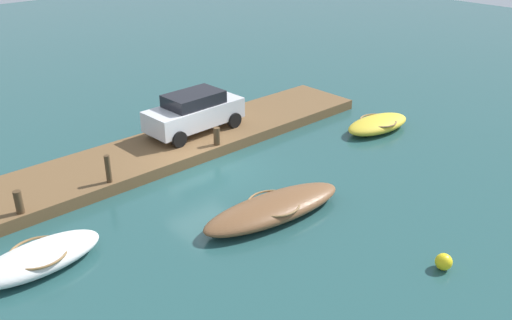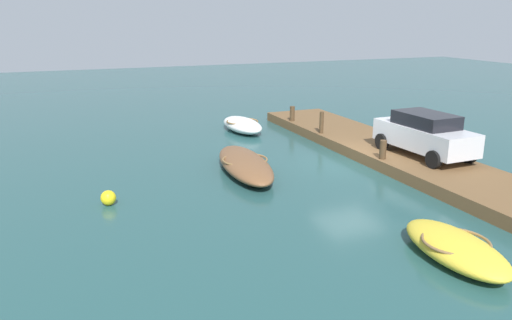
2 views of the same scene
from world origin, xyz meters
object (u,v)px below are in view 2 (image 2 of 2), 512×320
(motorboat_brown, at_px, (245,164))
(mooring_post_west, at_px, (383,150))
(rowboat_yellow, at_px, (455,247))
(marker_buoy, at_px, (108,198))
(parked_car, at_px, (425,134))
(mooring_post_mid_east, at_px, (292,114))
(mooring_post_mid_west, at_px, (322,123))
(rowboat_white, at_px, (242,125))

(motorboat_brown, bearing_deg, mooring_post_west, -101.64)
(rowboat_yellow, xyz_separation_m, marker_buoy, (6.81, 7.19, -0.08))
(motorboat_brown, bearing_deg, rowboat_yellow, -158.94)
(motorboat_brown, bearing_deg, parked_car, -98.79)
(mooring_post_west, distance_m, parked_car, 1.78)
(parked_car, bearing_deg, mooring_post_mid_east, 10.04)
(mooring_post_west, height_order, parked_car, parked_car)
(mooring_post_mid_west, height_order, parked_car, parked_car)
(mooring_post_west, bearing_deg, rowboat_white, 17.18)
(parked_car, height_order, marker_buoy, parked_car)
(rowboat_yellow, bearing_deg, rowboat_white, 4.10)
(rowboat_white, xyz_separation_m, mooring_post_mid_east, (-0.49, -2.53, 0.47))
(rowboat_yellow, relative_size, mooring_post_mid_west, 3.48)
(rowboat_yellow, distance_m, mooring_post_mid_east, 14.68)
(marker_buoy, bearing_deg, rowboat_yellow, -133.42)
(mooring_post_mid_east, distance_m, marker_buoy, 12.53)
(mooring_post_mid_west, relative_size, mooring_post_mid_east, 1.32)
(mooring_post_west, bearing_deg, rowboat_yellow, 157.78)
(marker_buoy, bearing_deg, motorboat_brown, -73.03)
(rowboat_yellow, distance_m, motorboat_brown, 8.62)
(mooring_post_west, relative_size, parked_car, 0.17)
(motorboat_brown, height_order, mooring_post_west, mooring_post_west)
(marker_buoy, bearing_deg, parked_car, -91.38)
(rowboat_white, bearing_deg, mooring_post_mid_west, -145.51)
(mooring_post_west, relative_size, marker_buoy, 1.52)
(parked_car, bearing_deg, motorboat_brown, 72.43)
(motorboat_brown, distance_m, marker_buoy, 5.29)
(parked_car, xyz_separation_m, marker_buoy, (0.28, 11.64, -1.06))
(rowboat_yellow, height_order, motorboat_brown, motorboat_brown)
(motorboat_brown, distance_m, parked_car, 6.90)
(mooring_post_west, distance_m, mooring_post_mid_east, 7.68)
(parked_car, bearing_deg, mooring_post_mid_west, 17.11)
(motorboat_brown, height_order, mooring_post_mid_east, mooring_post_mid_east)
(rowboat_white, relative_size, mooring_post_mid_west, 3.56)
(motorboat_brown, xyz_separation_m, mooring_post_mid_east, (6.06, -4.89, 0.48))
(rowboat_yellow, xyz_separation_m, rowboat_white, (14.90, -0.22, 0.03))
(mooring_post_mid_west, distance_m, marker_buoy, 10.97)
(rowboat_white, distance_m, mooring_post_mid_west, 4.37)
(mooring_post_mid_west, bearing_deg, parked_car, -160.81)
(mooring_post_mid_west, relative_size, marker_buoy, 2.11)
(motorboat_brown, xyz_separation_m, parked_car, (-1.82, -6.58, 0.97))
(mooring_post_mid_west, distance_m, mooring_post_mid_east, 3.02)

